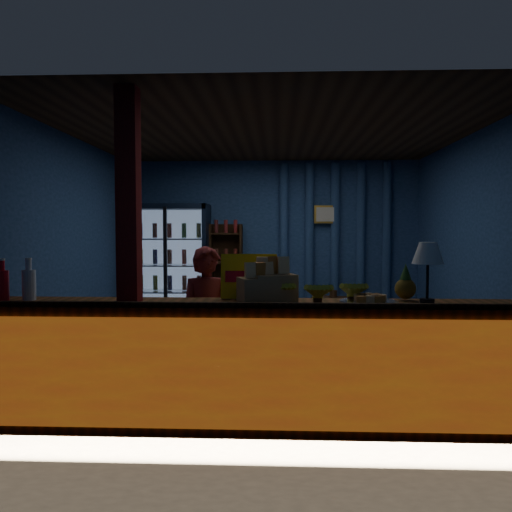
% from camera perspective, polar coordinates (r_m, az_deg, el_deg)
% --- Properties ---
extents(ground, '(4.60, 4.60, 0.00)m').
position_cam_1_polar(ground, '(5.90, 1.47, -11.81)').
color(ground, '#515154').
rests_on(ground, ground).
extents(room_walls, '(4.60, 4.60, 4.60)m').
position_cam_1_polar(room_walls, '(5.71, 1.49, 3.60)').
color(room_walls, navy).
rests_on(room_walls, ground).
extents(counter, '(4.40, 0.57, 0.99)m').
position_cam_1_polar(counter, '(3.94, 1.01, -12.21)').
color(counter, brown).
rests_on(counter, ground).
extents(support_post, '(0.16, 0.16, 2.60)m').
position_cam_1_polar(support_post, '(3.98, -14.27, -0.10)').
color(support_post, maroon).
rests_on(support_post, ground).
extents(beverage_cooler, '(1.20, 0.62, 1.90)m').
position_cam_1_polar(beverage_cooler, '(7.82, -9.72, -1.26)').
color(beverage_cooler, black).
rests_on(beverage_cooler, ground).
extents(bottle_shelf, '(0.50, 0.28, 1.60)m').
position_cam_1_polar(bottle_shelf, '(7.84, -3.40, -2.24)').
color(bottle_shelf, '#352210').
rests_on(bottle_shelf, ground).
extents(curtain_folds, '(1.74, 0.14, 2.50)m').
position_cam_1_polar(curtain_folds, '(7.90, 9.01, 1.45)').
color(curtain_folds, navy).
rests_on(curtain_folds, room_walls).
extents(framed_picture, '(0.36, 0.04, 0.28)m').
position_cam_1_polar(framed_picture, '(7.84, 7.98, 4.73)').
color(framed_picture, gold).
rests_on(framed_picture, room_walls).
extents(shopkeeper, '(0.54, 0.40, 1.37)m').
position_cam_1_polar(shopkeeper, '(4.43, -5.54, -7.77)').
color(shopkeeper, maroon).
rests_on(shopkeeper, ground).
extents(green_chair, '(0.64, 0.66, 0.53)m').
position_cam_1_polar(green_chair, '(7.19, 8.32, -6.99)').
color(green_chair, '#50A15F').
rests_on(green_chair, ground).
extents(side_table, '(0.70, 0.61, 0.64)m').
position_cam_1_polar(side_table, '(7.33, 8.80, -6.77)').
color(side_table, '#352210').
rests_on(side_table, ground).
extents(yellow_sign, '(0.46, 0.10, 0.36)m').
position_cam_1_polar(yellow_sign, '(4.05, -0.81, -2.34)').
color(yellow_sign, yellow).
rests_on(yellow_sign, counter).
extents(soda_bottles, '(0.45, 0.18, 0.34)m').
position_cam_1_polar(soda_bottles, '(4.41, -26.69, -2.82)').
color(soda_bottles, red).
rests_on(soda_bottles, counter).
extents(snack_box_left, '(0.40, 0.37, 0.35)m').
position_cam_1_polar(snack_box_left, '(3.92, 1.90, -3.39)').
color(snack_box_left, tan).
rests_on(snack_box_left, counter).
extents(snack_box_centre, '(0.36, 0.32, 0.31)m').
position_cam_1_polar(snack_box_centre, '(3.86, 0.30, -3.68)').
color(snack_box_centre, tan).
rests_on(snack_box_centre, counter).
extents(pastry_tray, '(0.45, 0.45, 0.07)m').
position_cam_1_polar(pastry_tray, '(3.87, 12.79, -5.02)').
color(pastry_tray, silver).
rests_on(pastry_tray, counter).
extents(banana_bunches, '(0.79, 0.30, 0.17)m').
position_cam_1_polar(banana_bunches, '(3.88, 7.03, -4.02)').
color(banana_bunches, yellow).
rests_on(banana_bunches, counter).
extents(table_lamp, '(0.24, 0.24, 0.47)m').
position_cam_1_polar(table_lamp, '(4.00, 19.05, 0.04)').
color(table_lamp, black).
rests_on(table_lamp, counter).
extents(pineapple, '(0.17, 0.17, 0.28)m').
position_cam_1_polar(pineapple, '(4.14, 16.71, -3.23)').
color(pineapple, olive).
rests_on(pineapple, counter).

